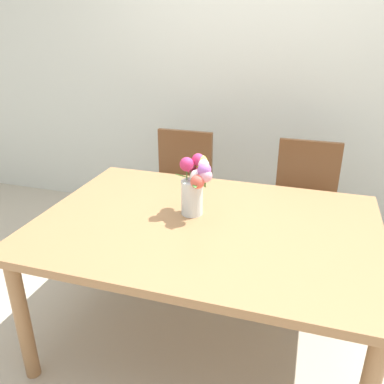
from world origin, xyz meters
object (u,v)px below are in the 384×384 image
object	(u,v)px
chair_left	(181,184)
chair_right	(304,198)
dining_table	(206,235)
flower_vase	(195,181)

from	to	relation	value
chair_left	chair_right	size ratio (longest dim) A/B	1.00
dining_table	chair_right	bearing A→B (deg)	64.06
chair_right	flower_vase	world-z (taller)	flower_vase
chair_left	dining_table	bearing A→B (deg)	115.94
dining_table	flower_vase	world-z (taller)	flower_vase
flower_vase	chair_left	bearing A→B (deg)	113.65
dining_table	flower_vase	bearing A→B (deg)	135.01
dining_table	chair_left	distance (m)	1.04
dining_table	chair_left	size ratio (longest dim) A/B	1.86
dining_table	flower_vase	size ratio (longest dim) A/B	5.38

